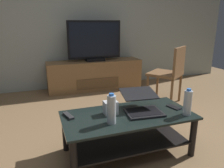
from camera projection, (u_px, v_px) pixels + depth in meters
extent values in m
plane|color=olive|center=(132.00, 154.00, 2.03)|extent=(7.68, 7.68, 0.00)
cube|color=#A8B2A8|center=(78.00, 11.00, 3.87)|extent=(6.40, 0.12, 2.80)
cube|color=black|center=(128.00, 115.00, 1.95)|extent=(1.19, 0.58, 0.02)
cube|color=black|center=(128.00, 139.00, 2.02)|extent=(1.05, 0.51, 0.02)
cylinder|color=black|center=(74.00, 162.00, 1.62)|extent=(0.06, 0.06, 0.38)
cylinder|color=black|center=(193.00, 137.00, 1.97)|extent=(0.06, 0.06, 0.38)
cylinder|color=black|center=(65.00, 132.00, 2.05)|extent=(0.06, 0.06, 0.38)
cylinder|color=black|center=(164.00, 116.00, 2.40)|extent=(0.06, 0.06, 0.38)
cube|color=olive|center=(95.00, 75.00, 3.97)|extent=(1.71, 0.42, 0.53)
cube|color=brown|center=(98.00, 83.00, 3.80)|extent=(0.77, 0.01, 0.19)
cube|color=black|center=(95.00, 59.00, 3.87)|extent=(0.33, 0.20, 0.05)
cube|color=black|center=(94.00, 40.00, 3.77)|extent=(0.95, 0.04, 0.66)
cube|color=black|center=(95.00, 40.00, 3.75)|extent=(0.89, 0.01, 0.59)
cube|color=brown|center=(165.00, 74.00, 3.23)|extent=(0.61, 0.61, 0.04)
cube|color=brown|center=(179.00, 62.00, 3.07)|extent=(0.36, 0.27, 0.42)
cylinder|color=brown|center=(157.00, 84.00, 3.55)|extent=(0.04, 0.04, 0.43)
cylinder|color=brown|center=(147.00, 90.00, 3.25)|extent=(0.04, 0.04, 0.43)
cylinder|color=brown|center=(180.00, 88.00, 3.35)|extent=(0.04, 0.04, 0.43)
cylinder|color=brown|center=(172.00, 94.00, 3.05)|extent=(0.04, 0.04, 0.43)
cube|color=black|center=(144.00, 112.00, 1.97)|extent=(0.36, 0.29, 0.02)
cube|color=black|center=(144.00, 111.00, 1.97)|extent=(0.31, 0.23, 0.00)
cube|color=black|center=(139.00, 93.00, 2.08)|extent=(0.36, 0.29, 0.05)
cube|color=#3F8CD8|center=(139.00, 94.00, 2.07)|extent=(0.32, 0.25, 0.04)
cube|color=silver|center=(111.00, 108.00, 1.95)|extent=(0.12, 0.09, 0.12)
cube|color=#19D84C|center=(112.00, 113.00, 1.92)|extent=(0.07, 0.00, 0.01)
cylinder|color=silver|center=(112.00, 110.00, 1.75)|extent=(0.07, 0.07, 0.24)
cylinder|color=blue|center=(111.00, 95.00, 1.71)|extent=(0.04, 0.04, 0.02)
cylinder|color=silver|center=(188.00, 103.00, 1.92)|extent=(0.07, 0.07, 0.23)
cylinder|color=blue|center=(189.00, 90.00, 1.88)|extent=(0.04, 0.04, 0.02)
cube|color=black|center=(174.00, 107.00, 2.10)|extent=(0.10, 0.15, 0.01)
cube|color=#2D2D30|center=(68.00, 116.00, 1.90)|extent=(0.09, 0.17, 0.02)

